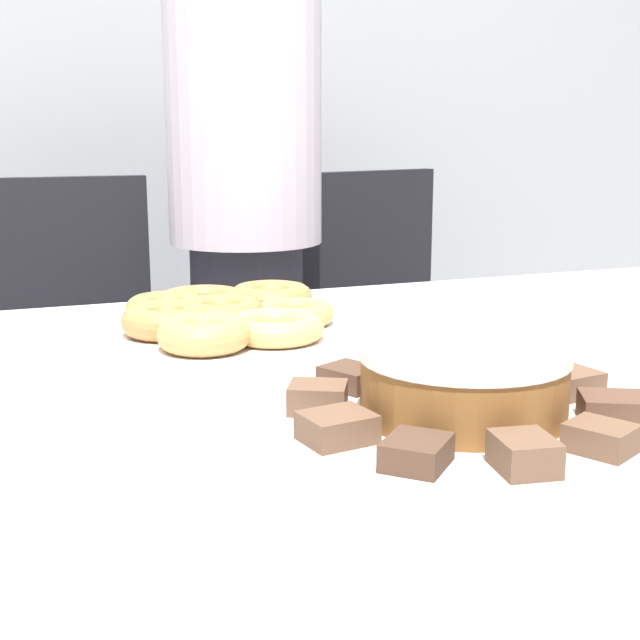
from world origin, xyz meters
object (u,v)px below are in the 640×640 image
Objects in this scene: office_chair_left at (69,407)px; plate_donuts at (221,330)px; office_chair_right at (401,372)px; person_standing at (246,220)px; frosted_cake at (464,381)px; plate_cake at (462,421)px.

plate_donuts is (0.15, -0.72, 0.31)m from office_chair_left.
office_chair_left is 0.77m from office_chair_right.
office_chair_left is (-0.39, 0.00, -0.38)m from person_standing.
plate_cake is at bearing -90.00° from frosted_cake.
office_chair_right reaches higher than plate_donuts.
office_chair_left reaches higher than frosted_cake.
office_chair_left is 2.55× the size of plate_cake.
plate_cake is at bearing -126.85° from office_chair_right.
frosted_cake is at bearing -96.16° from person_standing.
office_chair_left is at bearing 166.49° from office_chair_right.
plate_donuts is 2.00× the size of frosted_cake.
person_standing is 1.17m from plate_cake.
office_chair_left is at bearing 179.71° from person_standing.
plate_cake is at bearing -75.17° from office_chair_left.
plate_donuts is at bearing 104.75° from plate_cake.
office_chair_right is 1.31m from frosted_cake.
plate_donuts is 0.46m from frosted_cake.
person_standing is 4.35× the size of plate_cake.
office_chair_left reaches higher than plate_cake.
frosted_cake is at bearing -75.25° from plate_donuts.
office_chair_right is at bearing 66.54° from frosted_cake.
person_standing is at bearing 166.67° from office_chair_right.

